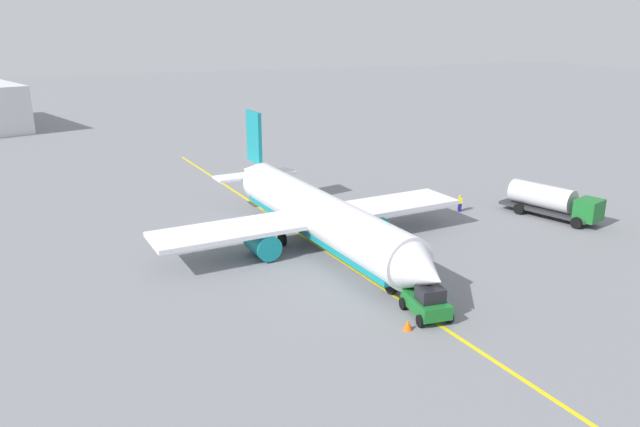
{
  "coord_description": "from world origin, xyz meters",
  "views": [
    {
      "loc": [
        45.13,
        -18.03,
        18.21
      ],
      "look_at": [
        0.0,
        0.0,
        3.0
      ],
      "focal_mm": 34.24,
      "sensor_mm": 36.0,
      "label": 1
    }
  ],
  "objects_px": {
    "refueling_worker": "(460,203)",
    "safety_cone_nose": "(408,325)",
    "pushback_tug": "(427,302)",
    "fuel_tanker": "(552,201)",
    "airplane": "(317,215)"
  },
  "relations": [
    {
      "from": "airplane",
      "to": "pushback_tug",
      "type": "relative_size",
      "value": 8.86
    },
    {
      "from": "fuel_tanker",
      "to": "refueling_worker",
      "type": "distance_m",
      "value": 8.69
    },
    {
      "from": "fuel_tanker",
      "to": "refueling_worker",
      "type": "height_order",
      "value": "fuel_tanker"
    },
    {
      "from": "airplane",
      "to": "safety_cone_nose",
      "type": "height_order",
      "value": "airplane"
    },
    {
      "from": "pushback_tug",
      "to": "safety_cone_nose",
      "type": "distance_m",
      "value": 2.43
    },
    {
      "from": "fuel_tanker",
      "to": "pushback_tug",
      "type": "xyz_separation_m",
      "value": [
        13.74,
        -22.3,
        -0.71
      ]
    },
    {
      "from": "fuel_tanker",
      "to": "safety_cone_nose",
      "type": "distance_m",
      "value": 28.56
    },
    {
      "from": "airplane",
      "to": "refueling_worker",
      "type": "relative_size",
      "value": 19.45
    },
    {
      "from": "fuel_tanker",
      "to": "pushback_tug",
      "type": "height_order",
      "value": "fuel_tanker"
    },
    {
      "from": "airplane",
      "to": "pushback_tug",
      "type": "height_order",
      "value": "airplane"
    },
    {
      "from": "pushback_tug",
      "to": "refueling_worker",
      "type": "distance_m",
      "value": 24.3
    },
    {
      "from": "refueling_worker",
      "to": "safety_cone_nose",
      "type": "height_order",
      "value": "refueling_worker"
    },
    {
      "from": "pushback_tug",
      "to": "safety_cone_nose",
      "type": "bearing_deg",
      "value": -60.26
    },
    {
      "from": "refueling_worker",
      "to": "safety_cone_nose",
      "type": "bearing_deg",
      "value": -40.92
    },
    {
      "from": "pushback_tug",
      "to": "airplane",
      "type": "bearing_deg",
      "value": -173.43
    }
  ]
}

